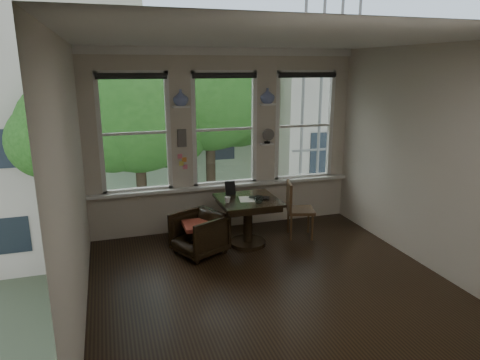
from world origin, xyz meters
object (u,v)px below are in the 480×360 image
object	(u,v)px
table	(248,222)
mug	(227,200)
side_chair_right	(300,210)
laptop	(259,199)
armchair_left	(199,234)

from	to	relation	value
table	mug	world-z (taller)	mug
side_chair_right	laptop	size ratio (longest dim) A/B	2.98
table	side_chair_right	bearing A→B (deg)	3.70
table	side_chair_right	size ratio (longest dim) A/B	0.98
side_chair_right	laptop	world-z (taller)	side_chair_right
laptop	table	bearing A→B (deg)	178.61
armchair_left	mug	distance (m)	0.65
armchair_left	laptop	size ratio (longest dim) A/B	2.23
mug	laptop	bearing A→B (deg)	0.54
armchair_left	side_chair_right	distance (m)	1.73
table	armchair_left	bearing A→B (deg)	-173.02
side_chair_right	mug	xyz separation A→B (m)	(-1.27, -0.14, 0.33)
laptop	mug	world-z (taller)	mug
side_chair_right	table	bearing A→B (deg)	109.81
table	laptop	size ratio (longest dim) A/B	2.92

